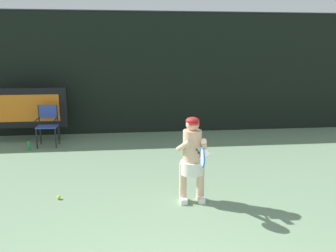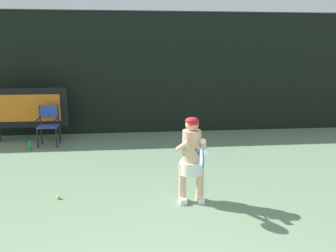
{
  "view_description": "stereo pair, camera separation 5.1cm",
  "coord_description": "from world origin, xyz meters",
  "px_view_note": "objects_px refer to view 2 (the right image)",
  "views": [
    {
      "loc": [
        -0.37,
        -2.15,
        2.51
      ],
      "look_at": [
        0.4,
        4.49,
        1.05
      ],
      "focal_mm": 37.16,
      "sensor_mm": 36.0,
      "label": 1
    },
    {
      "loc": [
        -0.32,
        -2.16,
        2.51
      ],
      "look_at": [
        0.4,
        4.49,
        1.05
      ],
      "focal_mm": 37.16,
      "sensor_mm": 36.0,
      "label": 2
    }
  ],
  "objects_px": {
    "scoreboard": "(28,108)",
    "water_bottle": "(30,145)",
    "umpire_chair": "(48,123)",
    "tennis_racket": "(201,157)",
    "tennis_ball_loose": "(58,197)",
    "tennis_player": "(192,157)"
  },
  "relations": [
    {
      "from": "umpire_chair",
      "to": "water_bottle",
      "type": "distance_m",
      "value": 0.75
    },
    {
      "from": "water_bottle",
      "to": "tennis_ball_loose",
      "type": "height_order",
      "value": "water_bottle"
    },
    {
      "from": "water_bottle",
      "to": "tennis_player",
      "type": "height_order",
      "value": "tennis_player"
    },
    {
      "from": "umpire_chair",
      "to": "tennis_racket",
      "type": "xyz_separation_m",
      "value": [
        3.23,
        -4.44,
        0.33
      ]
    },
    {
      "from": "tennis_racket",
      "to": "tennis_ball_loose",
      "type": "relative_size",
      "value": 8.85
    },
    {
      "from": "tennis_player",
      "to": "tennis_ball_loose",
      "type": "bearing_deg",
      "value": 171.94
    },
    {
      "from": "water_bottle",
      "to": "tennis_racket",
      "type": "height_order",
      "value": "tennis_racket"
    },
    {
      "from": "scoreboard",
      "to": "water_bottle",
      "type": "height_order",
      "value": "scoreboard"
    },
    {
      "from": "umpire_chair",
      "to": "tennis_racket",
      "type": "height_order",
      "value": "tennis_racket"
    },
    {
      "from": "scoreboard",
      "to": "water_bottle",
      "type": "xyz_separation_m",
      "value": [
        0.25,
        -0.96,
        -0.82
      ]
    },
    {
      "from": "water_bottle",
      "to": "tennis_racket",
      "type": "bearing_deg",
      "value": -48.06
    },
    {
      "from": "tennis_racket",
      "to": "umpire_chair",
      "type": "bearing_deg",
      "value": 138.37
    },
    {
      "from": "water_bottle",
      "to": "tennis_player",
      "type": "distance_m",
      "value": 5.08
    },
    {
      "from": "scoreboard",
      "to": "tennis_ball_loose",
      "type": "xyz_separation_m",
      "value": [
        1.58,
        -4.16,
        -0.91
      ]
    },
    {
      "from": "water_bottle",
      "to": "tennis_ball_loose",
      "type": "xyz_separation_m",
      "value": [
        1.33,
        -3.2,
        -0.09
      ]
    },
    {
      "from": "umpire_chair",
      "to": "water_bottle",
      "type": "relative_size",
      "value": 4.08
    },
    {
      "from": "scoreboard",
      "to": "tennis_racket",
      "type": "xyz_separation_m",
      "value": [
        3.89,
        -5.01,
        -0.0
      ]
    },
    {
      "from": "scoreboard",
      "to": "tennis_racket",
      "type": "bearing_deg",
      "value": -52.19
    },
    {
      "from": "scoreboard",
      "to": "tennis_ball_loose",
      "type": "bearing_deg",
      "value": -69.22
    },
    {
      "from": "water_bottle",
      "to": "tennis_ball_loose",
      "type": "bearing_deg",
      "value": -67.41
    },
    {
      "from": "umpire_chair",
      "to": "water_bottle",
      "type": "height_order",
      "value": "umpire_chair"
    },
    {
      "from": "scoreboard",
      "to": "water_bottle",
      "type": "bearing_deg",
      "value": -75.57
    }
  ]
}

